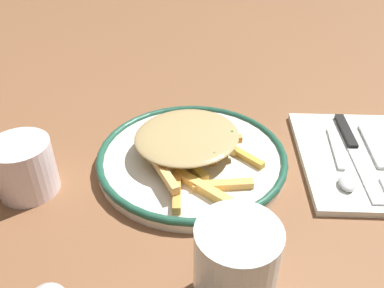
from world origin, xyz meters
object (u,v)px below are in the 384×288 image
at_px(fork, 378,160).
at_px(water_glass, 236,268).
at_px(knife, 353,147).
at_px(coffee_mug, 23,167).
at_px(fries_heap, 188,142).
at_px(spoon, 342,168).
at_px(plate, 192,158).
at_px(napkin, 355,158).

bearing_deg(fork, water_glass, 44.77).
relative_size(knife, coffee_mug, 2.02).
distance_m(fork, water_glass, 0.32).
relative_size(fork, water_glass, 1.72).
relative_size(fork, coffee_mug, 1.70).
distance_m(fries_heap, spoon, 0.22).
relative_size(knife, water_glass, 2.05).
bearing_deg(coffee_mug, plate, -165.02).
bearing_deg(spoon, fork, -158.97).
xyz_separation_m(fries_heap, coffee_mug, (0.22, 0.06, -0.00)).
height_order(fork, water_glass, water_glass).
height_order(spoon, coffee_mug, coffee_mug).
relative_size(plate, knife, 1.31).
bearing_deg(plate, napkin, -177.78).
xyz_separation_m(spoon, coffee_mug, (0.43, 0.03, 0.02)).
bearing_deg(fork, spoon, 21.03).
height_order(fries_heap, napkin, fries_heap).
height_order(napkin, spoon, spoon).
relative_size(fork, spoon, 1.16).
distance_m(plate, knife, 0.24).
distance_m(spoon, water_glass, 0.26).
xyz_separation_m(knife, water_glass, (0.20, 0.25, 0.04)).
xyz_separation_m(water_glass, coffee_mug, (0.26, -0.17, -0.01)).
height_order(napkin, coffee_mug, coffee_mug).
relative_size(spoon, coffee_mug, 1.47).
distance_m(plate, water_glass, 0.23).
bearing_deg(water_glass, fork, -135.23).
xyz_separation_m(fries_heap, knife, (-0.25, -0.03, -0.02)).
height_order(knife, water_glass, water_glass).
height_order(water_glass, coffee_mug, water_glass).
bearing_deg(water_glass, napkin, -130.00).
bearing_deg(spoon, water_glass, 50.37).
bearing_deg(napkin, plate, 2.22).
bearing_deg(coffee_mug, fries_heap, -164.64).
height_order(plate, knife, plate).
height_order(napkin, fork, fork).
distance_m(plate, fries_heap, 0.03).
bearing_deg(napkin, spoon, 47.91).
bearing_deg(coffee_mug, water_glass, 147.89).
height_order(plate, water_glass, water_glass).
height_order(plate, fork, plate).
distance_m(fork, knife, 0.04).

